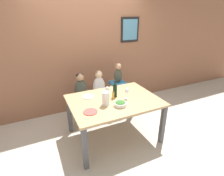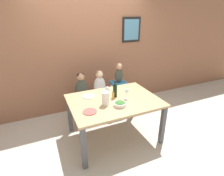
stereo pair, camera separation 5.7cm
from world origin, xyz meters
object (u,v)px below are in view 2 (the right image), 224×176
Objects in this scene: chair_far_center at (100,99)px; wine_bottle at (115,90)px; wine_glass_far at (107,89)px; person_child_center at (100,84)px; chair_right_highchair at (119,89)px; dinner_plate_front_left at (90,112)px; chair_far_left at (83,103)px; salad_bowl_large at (120,104)px; person_child_left at (81,87)px; dinner_plate_back_left at (88,96)px; paper_towel_roll at (105,98)px; person_baby_right at (119,72)px; wine_glass_near at (127,91)px.

wine_bottle is at bearing -86.94° from chair_far_center.
person_child_center is at bearing 82.28° from wine_glass_far.
chair_right_highchair is 3.41× the size of dinner_plate_front_left.
chair_far_left is 1.14m from salad_bowl_large.
person_child_center is at bearing 0.11° from chair_far_left.
dinner_plate_back_left is (-0.00, -0.49, 0.01)m from person_child_left.
salad_bowl_large reaches higher than dinner_plate_back_left.
person_child_center is at bearing 0.00° from person_child_left.
person_child_center reaches higher than wine_glass_far.
person_child_center is at bearing 75.66° from paper_towel_roll.
person_baby_right is 0.79m from wine_bottle.
salad_bowl_large is (-0.03, -1.01, 0.40)m from chair_far_center.
wine_glass_near is at bearing -107.24° from chair_right_highchair.
chair_far_center is at bearing 88.16° from salad_bowl_large.
wine_glass_near is at bearing -55.62° from chair_far_left.
salad_bowl_large is (-0.03, -1.01, 0.04)m from person_child_center.
wine_glass_far is at bearing -64.34° from chair_far_left.
dinner_plate_back_left is at bearing -128.42° from chair_far_center.
person_child_center is (0.39, 0.00, 0.35)m from chair_far_left.
wine_glass_far is at bearing -97.72° from person_child_center.
chair_right_highchair is 0.85m from wine_bottle.
wine_glass_near is at bearing 13.16° from dinner_plate_front_left.
chair_far_center is 0.98m from wine_glass_near.
chair_right_highchair is 1.27× the size of person_child_center.
wine_bottle is at bearing 78.33° from salad_bowl_large.
wine_glass_far is at bearing -129.96° from chair_right_highchair.
chair_far_left is 2.24× the size of dinner_plate_front_left.
chair_right_highchair is 3.41× the size of dinner_plate_back_left.
dinner_plate_back_left is (-0.83, -0.49, -0.18)m from person_baby_right.
wine_bottle reaches higher than dinner_plate_back_left.
person_baby_right is 0.98m from dinner_plate_back_left.
wine_glass_far reaches higher than chair_right_highchair.
paper_towel_roll is at bearing -141.94° from wine_bottle.
chair_right_highchair is 0.93m from wine_glass_near.
chair_right_highchair is at bearing 30.63° from dinner_plate_back_left.
paper_towel_roll is 1.06× the size of dinner_plate_back_left.
wine_glass_near reaches higher than salad_bowl_large.
wine_glass_near is (-0.26, -0.83, -0.05)m from person_baby_right.
person_child_center is 2.53× the size of paper_towel_roll.
chair_far_center is 1.61× the size of wine_bottle.
dinner_plate_back_left is at bearing 156.21° from wine_bottle.
wine_glass_near is 0.98× the size of salad_bowl_large.
wine_glass_near is at bearing -77.64° from person_child_center.
chair_right_highchair is at bearing 0.00° from chair_far_center.
wine_glass_far is 0.40m from salad_bowl_large.
wine_bottle is (0.42, -0.68, 0.48)m from chair_far_left.
dinner_plate_front_left is at bearing -133.99° from chair_right_highchair.
chair_right_highchair is at bearing 72.76° from wine_glass_near.
person_child_center is 0.92m from paper_towel_roll.
wine_bottle is (0.42, -0.68, 0.12)m from person_child_left.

